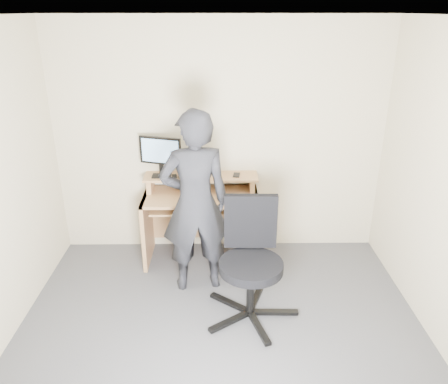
{
  "coord_description": "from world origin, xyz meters",
  "views": [
    {
      "loc": [
        -0.01,
        -2.73,
        2.54
      ],
      "look_at": [
        0.04,
        1.05,
        0.95
      ],
      "focal_mm": 35.0,
      "sensor_mm": 36.0,
      "label": 1
    }
  ],
  "objects_px": {
    "person": "(195,203)",
    "desk": "(201,209)",
    "office_chair": "(251,256)",
    "monitor": "(160,153)"
  },
  "relations": [
    {
      "from": "monitor",
      "to": "person",
      "type": "relative_size",
      "value": 0.25
    },
    {
      "from": "desk",
      "to": "person",
      "type": "height_order",
      "value": "person"
    },
    {
      "from": "office_chair",
      "to": "person",
      "type": "xyz_separation_m",
      "value": [
        -0.49,
        0.42,
        0.31
      ]
    },
    {
      "from": "monitor",
      "to": "desk",
      "type": "bearing_deg",
      "value": 11.51
    },
    {
      "from": "office_chair",
      "to": "person",
      "type": "bearing_deg",
      "value": 141.22
    },
    {
      "from": "person",
      "to": "desk",
      "type": "bearing_deg",
      "value": -103.82
    },
    {
      "from": "office_chair",
      "to": "person",
      "type": "height_order",
      "value": "person"
    },
    {
      "from": "desk",
      "to": "monitor",
      "type": "xyz_separation_m",
      "value": [
        -0.41,
        0.04,
        0.62
      ]
    },
    {
      "from": "monitor",
      "to": "person",
      "type": "distance_m",
      "value": 0.79
    },
    {
      "from": "desk",
      "to": "monitor",
      "type": "distance_m",
      "value": 0.75
    }
  ]
}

